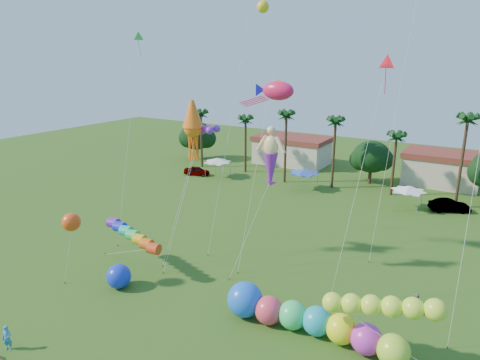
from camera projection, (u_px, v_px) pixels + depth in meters
The scene contains 19 objects.
ground at pixel (157, 354), 26.98m from camera, with size 160.00×160.00×0.00m, color #285116.
tree_line at pixel (388, 159), 60.00m from camera, with size 69.46×8.91×11.00m.
buildings_row at pixel (353, 160), 68.89m from camera, with size 35.00×7.00×4.00m.
tent_row at pixel (303, 172), 58.96m from camera, with size 31.00×4.00×0.60m.
car_a at pixel (197, 171), 67.44m from camera, with size 1.63×4.06×1.38m, color #4C4C54.
car_b at pixel (450, 206), 51.53m from camera, with size 1.61×4.63×1.53m, color #4C4C54.
spectator_a at pixel (7, 338), 27.18m from camera, with size 0.63×0.41×1.72m, color #3688BF.
spectator_b at pixel (416, 305), 30.78m from camera, with size 0.84×0.66×1.74m, color gray.
caterpillar_inflatable at pixel (305, 319), 28.75m from camera, with size 12.66×3.00×2.58m.
blue_ball at pixel (119, 276), 34.53m from camera, with size 1.99×1.99×1.99m, color blue.
rainbow_tube at pixel (139, 244), 35.91m from camera, with size 9.25×1.92×3.39m.
green_worm at pixel (333, 303), 26.66m from camera, with size 10.80×4.03×4.09m.
orange_ball_kite at pixel (71, 222), 33.66m from camera, with size 2.13×1.89×6.26m.
merman_kite at pixel (271, 161), 35.31m from camera, with size 3.05×4.65×12.24m.
fish_kite at pixel (278, 91), 37.39m from camera, with size 4.66×7.55×16.12m.
squid_kite at pixel (193, 128), 37.64m from camera, with size 1.99×5.83×14.56m.
lobster_kite at pixel (198, 129), 38.29m from camera, with size 3.53×5.75×12.49m.
delta_kite_red at pixel (386, 67), 29.63m from camera, with size 2.54×3.63×18.26m.
delta_kite_green at pixel (138, 43), 39.91m from camera, with size 1.13×4.57×20.33m.
Camera 1 is at (16.41, -16.72, 18.11)m, focal length 32.00 mm.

